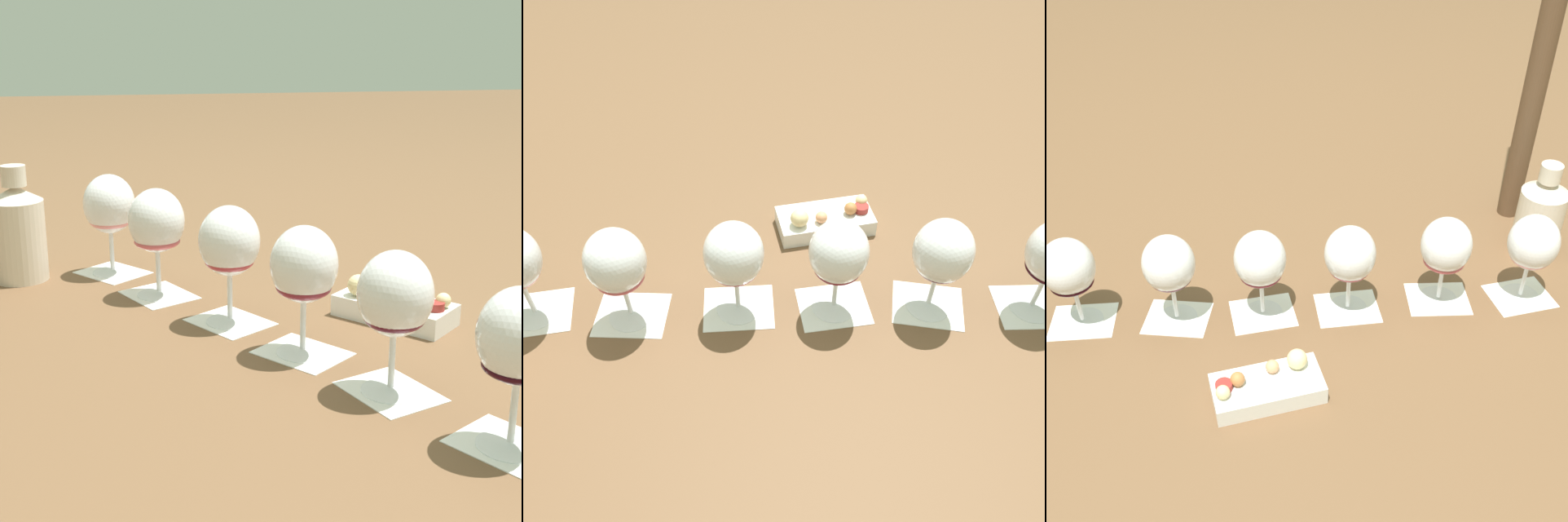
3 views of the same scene
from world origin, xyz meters
TOP-DOWN VIEW (x-y plane):
  - ground_plane at (0.00, 0.00)m, footprint 8.00×8.00m
  - tasting_card_0 at (-0.34, -0.21)m, footprint 0.15×0.14m
  - tasting_card_1 at (-0.21, -0.14)m, footprint 0.14×0.14m
  - tasting_card_2 at (-0.07, -0.04)m, footprint 0.15×0.14m
  - tasting_card_3 at (0.06, 0.05)m, footprint 0.15×0.14m
  - tasting_card_4 at (0.20, 0.13)m, footprint 0.14×0.13m
  - tasting_card_5 at (0.34, 0.21)m, footprint 0.15×0.14m
  - wine_glass_1 at (-0.21, -0.14)m, footprint 0.09×0.09m
  - wine_glass_2 at (-0.07, -0.04)m, footprint 0.09×0.09m
  - wine_glass_3 at (0.06, 0.05)m, footprint 0.09×0.09m
  - wine_glass_4 at (0.20, 0.13)m, footprint 0.09×0.09m
  - snack_dish at (-0.04, 0.21)m, footprint 0.18×0.18m

SIDE VIEW (x-z plane):
  - ground_plane at x=0.00m, z-range 0.00..0.00m
  - tasting_card_0 at x=-0.34m, z-range 0.00..0.00m
  - tasting_card_1 at x=-0.21m, z-range 0.00..0.00m
  - tasting_card_2 at x=-0.07m, z-range 0.00..0.00m
  - tasting_card_3 at x=0.06m, z-range 0.00..0.00m
  - tasting_card_4 at x=0.20m, z-range 0.00..0.00m
  - tasting_card_5 at x=0.34m, z-range 0.00..0.00m
  - snack_dish at x=-0.04m, z-range -0.01..0.05m
  - wine_glass_4 at x=0.20m, z-range 0.03..0.21m
  - wine_glass_2 at x=-0.07m, z-range 0.03..0.21m
  - wine_glass_3 at x=0.06m, z-range 0.03..0.21m
  - wine_glass_1 at x=-0.21m, z-range 0.03..0.21m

